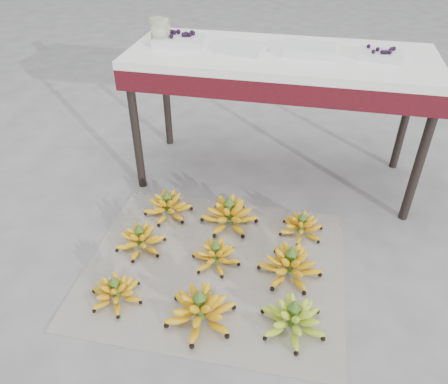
% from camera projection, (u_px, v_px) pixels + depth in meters
% --- Properties ---
extents(ground, '(60.00, 60.00, 0.00)m').
position_uv_depth(ground, '(218.00, 279.00, 2.10)').
color(ground, slate).
rests_on(ground, ground).
extents(newspaper_mat, '(1.26, 1.06, 0.01)m').
position_uv_depth(newspaper_mat, '(215.00, 266.00, 2.16)').
color(newspaper_mat, silver).
rests_on(newspaper_mat, ground).
extents(bunch_front_left, '(0.31, 0.31, 0.15)m').
position_uv_depth(bunch_front_left, '(116.00, 292.00, 1.96)').
color(bunch_front_left, yellow).
rests_on(bunch_front_left, newspaper_mat).
extents(bunch_front_center, '(0.35, 0.35, 0.19)m').
position_uv_depth(bunch_front_center, '(200.00, 310.00, 1.86)').
color(bunch_front_center, yellow).
rests_on(bunch_front_center, newspaper_mat).
extents(bunch_front_right, '(0.37, 0.37, 0.17)m').
position_uv_depth(bunch_front_right, '(293.00, 319.00, 1.83)').
color(bunch_front_right, '#90C02E').
rests_on(bunch_front_right, newspaper_mat).
extents(bunch_mid_left, '(0.27, 0.27, 0.16)m').
position_uv_depth(bunch_mid_left, '(140.00, 240.00, 2.24)').
color(bunch_mid_left, yellow).
rests_on(bunch_mid_left, newspaper_mat).
extents(bunch_mid_center, '(0.26, 0.26, 0.15)m').
position_uv_depth(bunch_mid_center, '(216.00, 255.00, 2.15)').
color(bunch_mid_center, yellow).
rests_on(bunch_mid_center, newspaper_mat).
extents(bunch_mid_right, '(0.36, 0.36, 0.18)m').
position_uv_depth(bunch_mid_right, '(290.00, 265.00, 2.08)').
color(bunch_mid_right, yellow).
rests_on(bunch_mid_right, newspaper_mat).
extents(bunch_back_left, '(0.28, 0.28, 0.16)m').
position_uv_depth(bunch_back_left, '(168.00, 206.00, 2.46)').
color(bunch_back_left, yellow).
rests_on(bunch_back_left, newspaper_mat).
extents(bunch_back_center, '(0.33, 0.33, 0.19)m').
position_uv_depth(bunch_back_center, '(229.00, 214.00, 2.39)').
color(bunch_back_center, yellow).
rests_on(bunch_back_center, newspaper_mat).
extents(bunch_back_right, '(0.27, 0.27, 0.14)m').
position_uv_depth(bunch_back_right, '(301.00, 227.00, 2.33)').
color(bunch_back_right, yellow).
rests_on(bunch_back_right, newspaper_mat).
extents(vendor_table, '(1.67, 0.67, 0.80)m').
position_uv_depth(vendor_table, '(280.00, 69.00, 2.42)').
color(vendor_table, black).
rests_on(vendor_table, ground).
extents(tray_far_left, '(0.28, 0.22, 0.07)m').
position_uv_depth(tray_far_left, '(179.00, 40.00, 2.46)').
color(tray_far_left, silver).
rests_on(tray_far_left, vendor_table).
extents(tray_left, '(0.27, 0.22, 0.04)m').
position_uv_depth(tray_left, '(243.00, 48.00, 2.36)').
color(tray_left, silver).
rests_on(tray_left, vendor_table).
extents(tray_right, '(0.28, 0.20, 0.04)m').
position_uv_depth(tray_right, '(309.00, 50.00, 2.33)').
color(tray_right, silver).
rests_on(tray_right, vendor_table).
extents(tray_far_right, '(0.24, 0.19, 0.06)m').
position_uv_depth(tray_far_right, '(381.00, 55.00, 2.27)').
color(tray_far_right, silver).
rests_on(tray_far_right, vendor_table).
extents(glass_jar, '(0.12, 0.12, 0.14)m').
position_uv_depth(glass_jar, '(160.00, 32.00, 2.44)').
color(glass_jar, '#E1F0BE').
rests_on(glass_jar, vendor_table).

